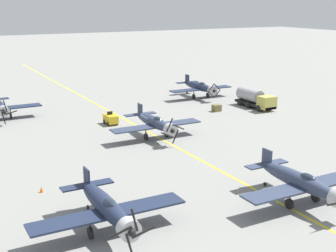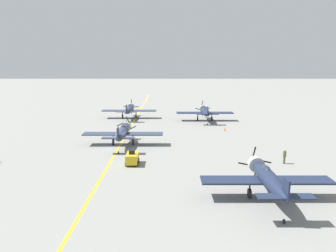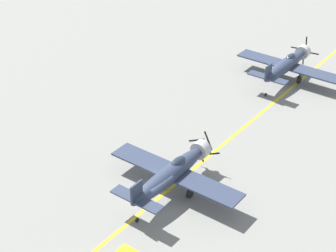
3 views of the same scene
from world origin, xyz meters
name	(u,v)px [view 1 (image 1 of 3)]	position (x,y,z in m)	size (l,w,h in m)	color
ground_plane	(151,134)	(0.00, 0.00, 0.00)	(400.00, 400.00, 0.00)	gray
taxiway_stripe	(151,134)	(0.00, 0.00, 0.00)	(0.30, 160.00, 0.01)	yellow
airplane_far_right	(107,207)	(15.08, 22.82, 2.01)	(12.00, 9.98, 3.77)	#1F2943
airplane_near_left	(200,87)	(-18.30, -17.00, 2.01)	(12.00, 9.98, 3.65)	#232D46
airplane_mid_center	(155,123)	(0.46, 2.08, 2.01)	(12.00, 9.98, 3.65)	#313B54
airplane_far_center	(301,182)	(-1.37, 25.92, 2.01)	(12.00, 9.98, 3.80)	#343E57
fuel_tanker	(255,99)	(-21.96, -5.89, 1.51)	(2.67, 8.00, 2.98)	black
tow_tractor	(111,119)	(2.87, -7.19, 0.79)	(1.57, 2.60, 1.79)	gold
supply_crate_by_tanker	(217,108)	(-14.96, -6.71, 0.53)	(1.28, 1.07, 1.07)	brown
traffic_cone	(41,189)	(17.61, 12.76, 0.28)	(0.36, 0.36, 0.55)	orange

